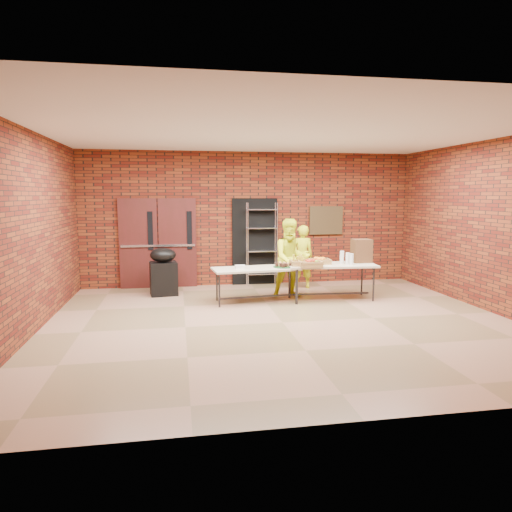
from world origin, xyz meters
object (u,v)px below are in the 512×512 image
at_px(table_left, 256,271).
at_px(table_right, 331,267).
at_px(volunteer_man, 291,258).
at_px(volunteer_woman, 302,257).
at_px(coffee_dispenser, 361,251).
at_px(wire_rack, 262,244).
at_px(covered_grill, 163,271).

relative_size(table_left, table_right, 0.96).
relative_size(table_right, volunteer_man, 1.12).
bearing_deg(volunteer_woman, table_left, 44.85).
bearing_deg(coffee_dispenser, table_left, -176.60).
bearing_deg(table_right, volunteer_man, 158.10).
relative_size(wire_rack, table_left, 1.11).
distance_m(volunteer_woman, volunteer_man, 1.00).
distance_m(wire_rack, table_left, 1.87).
distance_m(wire_rack, table_right, 2.14).
height_order(table_left, volunteer_man, volunteer_man).
xyz_separation_m(table_right, volunteer_man, (-0.77, 0.37, 0.15)).
bearing_deg(table_left, table_right, -5.83).
xyz_separation_m(table_right, covered_grill, (-3.46, 1.04, -0.17)).
relative_size(coffee_dispenser, volunteer_man, 0.29).
relative_size(table_right, volunteer_woman, 1.26).
height_order(wire_rack, coffee_dispenser, wire_rack).
distance_m(table_left, volunteer_woman, 1.80).
height_order(table_right, volunteer_woman, volunteer_woman).
distance_m(coffee_dispenser, volunteer_man, 1.50).
height_order(wire_rack, covered_grill, wire_rack).
bearing_deg(covered_grill, volunteer_man, -21.33).
xyz_separation_m(table_right, volunteer_woman, (-0.29, 1.24, 0.05)).
relative_size(coffee_dispenser, volunteer_woman, 0.33).
relative_size(covered_grill, volunteer_man, 0.62).
bearing_deg(covered_grill, table_left, -36.43).
distance_m(table_right, covered_grill, 3.62).
relative_size(table_left, volunteer_woman, 1.21).
xyz_separation_m(wire_rack, table_right, (1.14, -1.78, -0.31)).
relative_size(wire_rack, covered_grill, 1.92).
distance_m(table_right, coffee_dispenser, 0.79).
bearing_deg(covered_grill, wire_rack, 10.33).
bearing_deg(volunteer_man, table_right, -29.94).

